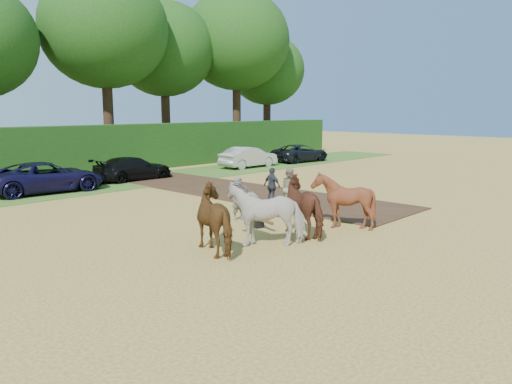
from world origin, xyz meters
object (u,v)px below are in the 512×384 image
at_px(spectator_near, 290,188).
at_px(spectator_far, 272,186).
at_px(plough_team, 286,209).
at_px(parked_cars, 126,170).

bearing_deg(spectator_near, spectator_far, 18.03).
bearing_deg(plough_team, spectator_far, 45.62).
height_order(plough_team, parked_cars, plough_team).
xyz_separation_m(spectator_far, plough_team, (-3.99, -4.08, 0.16)).
bearing_deg(parked_cars, spectator_far, -85.59).
bearing_deg(spectator_far, plough_team, 139.09).
relative_size(spectator_near, plough_team, 0.25).
bearing_deg(spectator_far, parked_cars, 7.89).
bearing_deg(parked_cars, spectator_near, -87.34).
bearing_deg(parked_cars, plough_team, -102.91).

